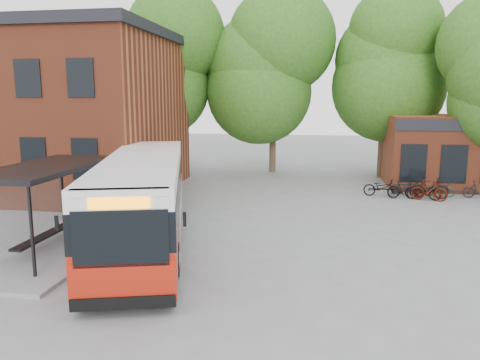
% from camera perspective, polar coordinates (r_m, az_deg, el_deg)
% --- Properties ---
extents(ground, '(100.00, 100.00, 0.00)m').
position_cam_1_polar(ground, '(15.84, -5.71, -8.38)').
color(ground, slate).
extents(station_building, '(18.40, 10.40, 8.50)m').
position_cam_1_polar(station_building, '(29.01, -26.67, 7.49)').
color(station_building, brown).
rests_on(station_building, ground).
extents(bus_shelter, '(3.60, 7.00, 2.90)m').
position_cam_1_polar(bus_shelter, '(16.33, -22.20, -3.24)').
color(bus_shelter, black).
rests_on(bus_shelter, ground).
extents(bike_rail, '(5.20, 0.10, 0.38)m').
position_cam_1_polar(bike_rail, '(25.52, 21.20, -1.52)').
color(bike_rail, black).
rests_on(bike_rail, ground).
extents(tree_0, '(7.92, 7.92, 11.00)m').
position_cam_1_polar(tree_0, '(32.10, -8.87, 10.79)').
color(tree_0, '#295717').
rests_on(tree_0, ground).
extents(tree_1, '(7.92, 7.92, 10.40)m').
position_cam_1_polar(tree_1, '(31.65, 4.07, 10.35)').
color(tree_1, '#295717').
rests_on(tree_1, ground).
extents(tree_2, '(7.92, 7.92, 11.00)m').
position_cam_1_polar(tree_2, '(30.77, 17.21, 10.51)').
color(tree_2, '#295717').
rests_on(tree_2, ground).
extents(city_bus, '(5.65, 12.03, 3.00)m').
position_cam_1_polar(city_bus, '(16.50, -11.59, -2.40)').
color(city_bus, '#AB1D0C').
rests_on(city_bus, ground).
extents(bicycle_0, '(1.92, 1.13, 0.95)m').
position_cam_1_polar(bicycle_0, '(24.85, 16.87, -0.89)').
color(bicycle_0, black).
rests_on(bicycle_0, ground).
extents(bicycle_1, '(1.53, 0.47, 0.92)m').
position_cam_1_polar(bicycle_1, '(24.68, 19.27, -1.14)').
color(bicycle_1, black).
rests_on(bicycle_1, ground).
extents(bicycle_2, '(1.81, 1.19, 0.90)m').
position_cam_1_polar(bicycle_2, '(25.58, 19.77, -0.81)').
color(bicycle_2, black).
rests_on(bicycle_2, ground).
extents(bicycle_3, '(1.77, 0.98, 1.02)m').
position_cam_1_polar(bicycle_3, '(24.66, 22.05, -1.20)').
color(bicycle_3, '#421309').
rests_on(bicycle_3, ground).
extents(bicycle_4, '(1.78, 0.98, 0.89)m').
position_cam_1_polar(bicycle_4, '(24.84, 21.42, -1.24)').
color(bicycle_4, black).
rests_on(bicycle_4, ground).
extents(bicycle_5, '(1.87, 0.58, 1.12)m').
position_cam_1_polar(bicycle_5, '(25.10, 22.07, -0.90)').
color(bicycle_5, black).
rests_on(bicycle_5, ground).
extents(bicycle_6, '(1.55, 0.66, 0.79)m').
position_cam_1_polar(bicycle_6, '(25.93, 23.13, -1.01)').
color(bicycle_6, '#103520').
rests_on(bicycle_6, ground).
extents(bicycle_7, '(1.51, 0.64, 0.88)m').
position_cam_1_polar(bicycle_7, '(26.28, 27.09, -1.07)').
color(bicycle_7, black).
rests_on(bicycle_7, ground).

